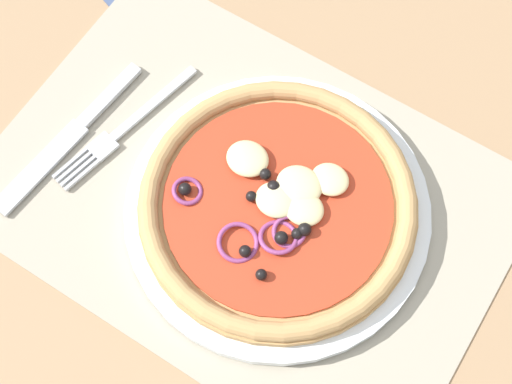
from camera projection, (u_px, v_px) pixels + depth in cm
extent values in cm
cube|color=#9E7A56|center=(247.00, 202.00, 75.57)|extent=(190.00, 140.00, 2.40)
cube|color=#A39984|center=(247.00, 197.00, 74.28)|extent=(48.79, 34.13, 0.40)
cylinder|color=white|center=(277.00, 212.00, 72.77)|extent=(28.83, 28.83, 1.25)
cylinder|color=tan|center=(277.00, 208.00, 71.74)|extent=(26.02, 26.02, 1.00)
torus|color=tan|center=(277.00, 204.00, 70.95)|extent=(25.74, 25.74, 1.80)
cylinder|color=#B7381E|center=(277.00, 205.00, 71.14)|extent=(21.33, 21.33, 0.30)
ellipsoid|color=beige|center=(275.00, 201.00, 70.49)|extent=(3.87, 3.48, 1.16)
ellipsoid|color=beige|center=(330.00, 179.00, 71.39)|extent=(3.61, 3.25, 1.08)
ellipsoid|color=beige|center=(299.00, 185.00, 71.03)|extent=(4.37, 3.93, 1.31)
ellipsoid|color=beige|center=(248.00, 159.00, 72.14)|extent=(4.09, 3.68, 1.23)
ellipsoid|color=beige|center=(304.00, 209.00, 70.24)|extent=(3.76, 3.39, 1.13)
sphere|color=black|center=(281.00, 238.00, 69.08)|extent=(1.26, 1.26, 1.26)
sphere|color=black|center=(251.00, 196.00, 70.76)|extent=(1.03, 1.03, 1.03)
sphere|color=black|center=(185.00, 189.00, 70.95)|extent=(1.21, 1.21, 1.21)
sphere|color=black|center=(261.00, 275.00, 67.86)|extent=(1.05, 1.05, 1.05)
sphere|color=black|center=(265.00, 174.00, 71.58)|extent=(1.12, 1.12, 1.12)
sphere|color=black|center=(273.00, 187.00, 70.97)|extent=(1.30, 1.30, 1.30)
sphere|color=black|center=(297.00, 234.00, 69.34)|extent=(1.05, 1.05, 1.05)
sphere|color=black|center=(305.00, 230.00, 69.39)|extent=(1.26, 1.26, 1.26)
sphere|color=black|center=(245.00, 251.00, 68.67)|extent=(1.12, 1.12, 1.12)
torus|color=#8E3D75|center=(278.00, 237.00, 69.50)|extent=(3.73, 3.67, 1.41)
torus|color=#8E3D75|center=(289.00, 231.00, 69.72)|extent=(3.22, 3.22, 1.03)
torus|color=#8E3D75|center=(238.00, 242.00, 69.31)|extent=(3.89, 3.86, 1.12)
torus|color=#8E3D75|center=(187.00, 191.00, 71.26)|extent=(2.99, 2.94, 1.24)
cube|color=#B2B5BA|center=(154.00, 103.00, 77.80)|extent=(3.22, 11.10, 0.44)
cube|color=#B2B5BA|center=(103.00, 147.00, 75.90)|extent=(2.68, 2.93, 0.44)
cube|color=#B2B5BA|center=(70.00, 163.00, 75.19)|extent=(1.22, 4.29, 0.44)
cube|color=#B2B5BA|center=(74.00, 167.00, 75.03)|extent=(1.22, 4.29, 0.44)
cube|color=#B2B5BA|center=(78.00, 171.00, 74.86)|extent=(1.22, 4.29, 0.44)
cube|color=#B2B5BA|center=(82.00, 175.00, 74.70)|extent=(1.22, 4.29, 0.44)
cube|color=#B2B5BA|center=(109.00, 95.00, 78.04)|extent=(2.10, 8.49, 0.62)
cube|color=#B2B5BA|center=(41.00, 167.00, 75.05)|extent=(3.10, 11.74, 0.44)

